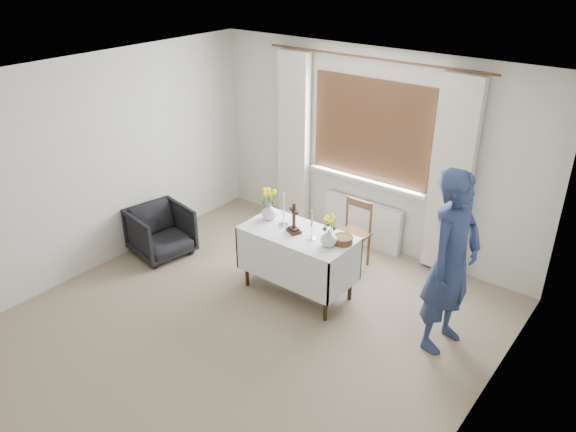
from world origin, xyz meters
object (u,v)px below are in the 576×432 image
Objects in this scene: wooden_chair at (350,236)px; person at (451,262)px; altar_table at (298,263)px; flower_vase_right at (329,238)px; armchair at (161,232)px; wooden_cross at (294,218)px; flower_vase_left at (269,211)px.

wooden_chair is 1.70m from person.
flower_vase_right is (0.42, -0.04, 0.47)m from altar_table.
altar_table reaches higher than armchair.
wooden_cross is (-0.20, -0.86, 0.51)m from wooden_chair.
altar_table is 3.66× the size of wooden_cross.
wooden_cross reaches higher than wooden_chair.
wooden_chair reaches higher than armchair.
armchair is 1.57m from flower_vase_left.
person reaches higher than armchair.
person is 10.07× the size of flower_vase_right.
flower_vase_right is at bearing 22.59° from wooden_cross.
wooden_cross is (-0.04, -0.02, 0.55)m from altar_table.
wooden_cross reaches higher than altar_table.
person is at bearing 5.89° from altar_table.
altar_table is at bearing -8.68° from flower_vase_left.
armchair is at bearing -163.41° from flower_vase_left.
person is 5.39× the size of wooden_cross.
altar_table is at bearing 51.77° from wooden_cross.
wooden_cross is at bearing -152.74° from altar_table.
flower_vase_left is 0.87m from flower_vase_right.
wooden_cross is at bearing 104.60° from person.
flower_vase_right is at bearing -6.90° from flower_vase_left.
person is at bearing -70.61° from armchair.
altar_table is at bearing -68.37° from armchair.
flower_vase_right is (0.87, -0.11, -0.00)m from flower_vase_left.
person reaches higher than flower_vase_right.
flower_vase_left is at bearing 100.90° from person.
wooden_chair is 4.42× the size of flower_vase_left.
armchair is 3.59m from person.
flower_vase_left is 1.04× the size of flower_vase_right.
wooden_cross is at bearing -102.07° from wooden_chair.
altar_table is 1.80× the size of armchair.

